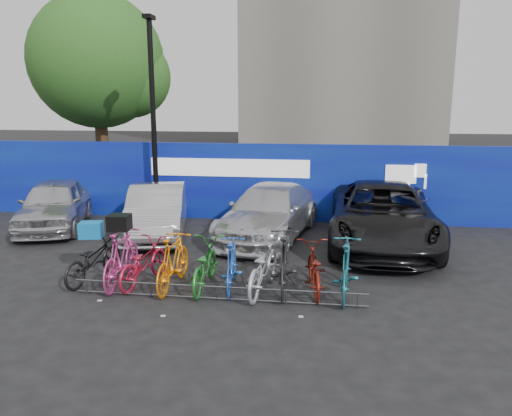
% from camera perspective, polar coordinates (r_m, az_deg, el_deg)
% --- Properties ---
extents(ground, '(100.00, 100.00, 0.00)m').
position_cam_1_polar(ground, '(10.14, -3.73, -9.23)').
color(ground, black).
rests_on(ground, ground).
extents(hoarding, '(22.00, 0.18, 2.40)m').
position_cam_1_polar(hoarding, '(15.56, 0.63, 2.98)').
color(hoarding, '#0C0B98').
rests_on(hoarding, ground).
extents(tree, '(5.40, 5.20, 7.80)m').
position_cam_1_polar(tree, '(21.21, -17.06, 15.40)').
color(tree, '#382314').
rests_on(tree, ground).
extents(lamppost, '(0.25, 0.50, 6.11)m').
position_cam_1_polar(lamppost, '(15.52, -11.68, 10.38)').
color(lamppost, black).
rests_on(lamppost, ground).
extents(bike_rack, '(5.60, 0.03, 0.30)m').
position_cam_1_polar(bike_rack, '(9.54, -4.46, -9.63)').
color(bike_rack, '#595B60').
rests_on(bike_rack, ground).
extents(car_0, '(2.88, 4.51, 1.43)m').
position_cam_1_polar(car_0, '(15.80, -22.05, 0.41)').
color(car_0, '#B1B0B5').
rests_on(car_0, ground).
extents(car_1, '(2.44, 4.48, 1.40)m').
position_cam_1_polar(car_1, '(14.09, -11.25, -0.33)').
color(car_1, '#A3A2A7').
rests_on(car_1, ground).
extents(car_2, '(2.85, 5.13, 1.41)m').
position_cam_1_polar(car_2, '(13.68, 1.50, -0.46)').
color(car_2, silver).
rests_on(car_2, ground).
extents(car_3, '(2.89, 5.83, 1.59)m').
position_cam_1_polar(car_3, '(13.34, 14.23, -0.76)').
color(car_3, black).
rests_on(car_3, ground).
extents(bike_0, '(0.99, 1.87, 0.94)m').
position_cam_1_polar(bike_0, '(10.96, -18.12, -5.58)').
color(bike_0, black).
rests_on(bike_0, ground).
extents(bike_1, '(0.60, 1.93, 1.15)m').
position_cam_1_polar(bike_1, '(10.55, -15.13, -5.47)').
color(bike_1, '#C63986').
rests_on(bike_1, ground).
extents(bike_2, '(0.94, 1.83, 0.92)m').
position_cam_1_polar(bike_2, '(10.52, -12.77, -6.08)').
color(bike_2, '#BB1837').
rests_on(bike_2, ground).
extents(bike_3, '(0.60, 1.85, 1.10)m').
position_cam_1_polar(bike_3, '(10.15, -9.46, -6.09)').
color(bike_3, orange).
rests_on(bike_3, ground).
extents(bike_4, '(0.65, 1.85, 0.97)m').
position_cam_1_polar(bike_4, '(10.09, -5.94, -6.47)').
color(bike_4, '#227827').
rests_on(bike_4, ground).
extents(bike_5, '(0.63, 1.74, 1.02)m').
position_cam_1_polar(bike_5, '(9.97, -2.81, -6.48)').
color(bike_5, '#2556B4').
rests_on(bike_5, ground).
extents(bike_6, '(0.96, 2.05, 1.03)m').
position_cam_1_polar(bike_6, '(9.84, 0.78, -6.68)').
color(bike_6, '#B5B6BE').
rests_on(bike_6, ground).
extents(bike_7, '(0.65, 2.01, 1.19)m').
position_cam_1_polar(bike_7, '(9.88, 3.21, -6.15)').
color(bike_7, '#242426').
rests_on(bike_7, ground).
extents(bike_8, '(0.83, 1.87, 0.95)m').
position_cam_1_polar(bike_8, '(9.92, 6.60, -6.88)').
color(bike_8, maroon).
rests_on(bike_8, ground).
extents(bike_9, '(0.66, 1.90, 1.12)m').
position_cam_1_polar(bike_9, '(9.74, 10.23, -6.80)').
color(bike_9, '#1B6373').
rests_on(bike_9, ground).
extents(cargo_crate, '(0.52, 0.44, 0.32)m').
position_cam_1_polar(cargo_crate, '(10.79, -18.34, -2.40)').
color(cargo_crate, '#0C6BBB').
rests_on(cargo_crate, bike_0).
extents(cargo_topcase, '(0.45, 0.41, 0.31)m').
position_cam_1_polar(cargo_topcase, '(10.36, -15.36, -1.60)').
color(cargo_topcase, black).
rests_on(cargo_topcase, bike_1).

